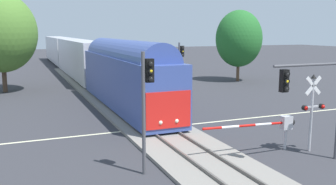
{
  "coord_description": "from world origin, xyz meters",
  "views": [
    {
      "loc": [
        -7.96,
        -21.78,
        6.18
      ],
      "look_at": [
        1.57,
        1.43,
        2.0
      ],
      "focal_mm": 39.93,
      "sensor_mm": 36.0,
      "label": 1
    }
  ],
  "objects_px": {
    "traffic_signal_median": "(147,93)",
    "oak_behind_train": "(1,33)",
    "commuter_train": "(79,57)",
    "maple_right_background": "(239,39)",
    "traffic_signal_far_side": "(181,61)",
    "crossing_signal_mast": "(312,105)",
    "traffic_signal_near_right": "(323,86)",
    "crossing_gate_near": "(277,124)"
  },
  "relations": [
    {
      "from": "traffic_signal_near_right",
      "to": "traffic_signal_median",
      "type": "xyz_separation_m",
      "value": [
        -7.97,
        1.68,
        -0.11
      ]
    },
    {
      "from": "commuter_train",
      "to": "traffic_signal_median",
      "type": "bearing_deg",
      "value": -94.65
    },
    {
      "from": "commuter_train",
      "to": "crossing_gate_near",
      "type": "height_order",
      "value": "commuter_train"
    },
    {
      "from": "traffic_signal_near_right",
      "to": "oak_behind_train",
      "type": "distance_m",
      "value": 31.29
    },
    {
      "from": "crossing_signal_mast",
      "to": "traffic_signal_near_right",
      "type": "relative_size",
      "value": 0.82
    },
    {
      "from": "crossing_signal_mast",
      "to": "oak_behind_train",
      "type": "distance_m",
      "value": 30.56
    },
    {
      "from": "maple_right_background",
      "to": "crossing_gate_near",
      "type": "bearing_deg",
      "value": -118.62
    },
    {
      "from": "commuter_train",
      "to": "maple_right_background",
      "type": "bearing_deg",
      "value": -32.96
    },
    {
      "from": "traffic_signal_median",
      "to": "traffic_signal_far_side",
      "type": "bearing_deg",
      "value": 61.4
    },
    {
      "from": "crossing_signal_mast",
      "to": "traffic_signal_far_side",
      "type": "relative_size",
      "value": 0.79
    },
    {
      "from": "commuter_train",
      "to": "traffic_signal_near_right",
      "type": "distance_m",
      "value": 37.86
    },
    {
      "from": "crossing_gate_near",
      "to": "traffic_signal_median",
      "type": "xyz_separation_m",
      "value": [
        -7.26,
        -0.46,
        2.16
      ]
    },
    {
      "from": "traffic_signal_far_side",
      "to": "oak_behind_train",
      "type": "relative_size",
      "value": 0.51
    },
    {
      "from": "crossing_gate_near",
      "to": "traffic_signal_far_side",
      "type": "xyz_separation_m",
      "value": [
        1.78,
        16.11,
        2.02
      ]
    },
    {
      "from": "crossing_gate_near",
      "to": "traffic_signal_median",
      "type": "height_order",
      "value": "traffic_signal_median"
    },
    {
      "from": "crossing_signal_mast",
      "to": "maple_right_background",
      "type": "bearing_deg",
      "value": 64.95
    },
    {
      "from": "commuter_train",
      "to": "traffic_signal_near_right",
      "type": "relative_size",
      "value": 13.57
    },
    {
      "from": "oak_behind_train",
      "to": "traffic_signal_median",
      "type": "bearing_deg",
      "value": -76.81
    },
    {
      "from": "commuter_train",
      "to": "oak_behind_train",
      "type": "bearing_deg",
      "value": -133.09
    },
    {
      "from": "crossing_signal_mast",
      "to": "traffic_signal_median",
      "type": "distance_m",
      "value": 8.87
    },
    {
      "from": "oak_behind_train",
      "to": "maple_right_background",
      "type": "bearing_deg",
      "value": -3.57
    },
    {
      "from": "crossing_signal_mast",
      "to": "traffic_signal_near_right",
      "type": "distance_m",
      "value": 2.04
    },
    {
      "from": "crossing_signal_mast",
      "to": "oak_behind_train",
      "type": "xyz_separation_m",
      "value": [
        -14.93,
        26.43,
        3.5
      ]
    },
    {
      "from": "commuter_train",
      "to": "traffic_signal_near_right",
      "type": "bearing_deg",
      "value": -82.32
    },
    {
      "from": "maple_right_background",
      "to": "oak_behind_train",
      "type": "xyz_separation_m",
      "value": [
        -26.51,
        1.66,
        0.76
      ]
    },
    {
      "from": "commuter_train",
      "to": "maple_right_background",
      "type": "distance_m",
      "value": 20.96
    },
    {
      "from": "traffic_signal_median",
      "to": "oak_behind_train",
      "type": "bearing_deg",
      "value": 103.19
    },
    {
      "from": "crossing_gate_near",
      "to": "maple_right_background",
      "type": "distance_m",
      "value": 27.65
    },
    {
      "from": "traffic_signal_median",
      "to": "oak_behind_train",
      "type": "xyz_separation_m",
      "value": [
        -6.13,
        26.16,
        2.38
      ]
    },
    {
      "from": "crossing_signal_mast",
      "to": "oak_behind_train",
      "type": "height_order",
      "value": "oak_behind_train"
    },
    {
      "from": "crossing_gate_near",
      "to": "maple_right_background",
      "type": "bearing_deg",
      "value": 61.38
    },
    {
      "from": "crossing_signal_mast",
      "to": "traffic_signal_median",
      "type": "xyz_separation_m",
      "value": [
        -8.79,
        0.28,
        1.12
      ]
    },
    {
      "from": "maple_right_background",
      "to": "traffic_signal_median",
      "type": "bearing_deg",
      "value": -129.75
    },
    {
      "from": "traffic_signal_far_side",
      "to": "traffic_signal_median",
      "type": "bearing_deg",
      "value": -118.6
    },
    {
      "from": "maple_right_background",
      "to": "oak_behind_train",
      "type": "height_order",
      "value": "oak_behind_train"
    },
    {
      "from": "crossing_signal_mast",
      "to": "maple_right_background",
      "type": "distance_m",
      "value": 27.49
    },
    {
      "from": "commuter_train",
      "to": "traffic_signal_far_side",
      "type": "height_order",
      "value": "commuter_train"
    },
    {
      "from": "traffic_signal_median",
      "to": "maple_right_background",
      "type": "bearing_deg",
      "value": 50.25
    },
    {
      "from": "commuter_train",
      "to": "traffic_signal_far_side",
      "type": "relative_size",
      "value": 13.07
    },
    {
      "from": "traffic_signal_near_right",
      "to": "oak_behind_train",
      "type": "relative_size",
      "value": 0.5
    },
    {
      "from": "traffic_signal_near_right",
      "to": "maple_right_background",
      "type": "bearing_deg",
      "value": 64.64
    },
    {
      "from": "crossing_signal_mast",
      "to": "oak_behind_train",
      "type": "relative_size",
      "value": 0.41
    }
  ]
}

